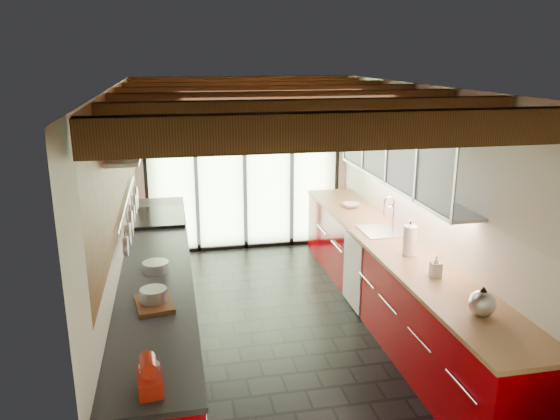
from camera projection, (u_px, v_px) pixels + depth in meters
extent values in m
plane|color=black|center=(280.00, 330.00, 5.97)|extent=(5.50, 5.50, 0.00)
plane|color=silver|center=(244.00, 165.00, 8.20)|extent=(3.20, 0.00, 3.20)
plane|color=silver|center=(379.00, 356.00, 3.02)|extent=(3.20, 0.00, 3.20)
plane|color=silver|center=(119.00, 226.00, 5.31)|extent=(0.00, 5.50, 5.50)
plane|color=silver|center=(425.00, 208.00, 5.91)|extent=(0.00, 5.50, 5.50)
plane|color=#472814|center=(280.00, 87.00, 5.25)|extent=(5.50, 5.50, 0.00)
cube|color=#593316|center=(357.00, 131.00, 3.17)|extent=(3.14, 0.14, 0.22)
cube|color=#593316|center=(317.00, 114.00, 4.01)|extent=(3.14, 0.14, 0.22)
cube|color=#593316|center=(290.00, 104.00, 4.86)|extent=(3.14, 0.14, 0.22)
cube|color=#593316|center=(272.00, 96.00, 5.71)|extent=(3.14, 0.14, 0.22)
cube|color=#593316|center=(258.00, 91.00, 6.56)|extent=(3.14, 0.14, 0.22)
cube|color=#593316|center=(248.00, 87.00, 7.41)|extent=(3.14, 0.14, 0.22)
cube|color=brown|center=(243.00, 94.00, 7.87)|extent=(3.14, 0.06, 0.50)
plane|color=brown|center=(119.00, 153.00, 5.31)|extent=(0.00, 4.90, 4.90)
plane|color=#C6EAAD|center=(245.00, 180.00, 8.25)|extent=(2.90, 0.00, 2.90)
cube|color=black|center=(146.00, 184.00, 7.96)|extent=(0.05, 0.04, 2.15)
cube|color=black|center=(337.00, 176.00, 8.51)|extent=(0.05, 0.04, 2.15)
cube|color=black|center=(245.00, 180.00, 8.21)|extent=(0.06, 0.05, 2.15)
cube|color=black|center=(244.00, 108.00, 7.91)|extent=(2.90, 0.05, 0.06)
cylinder|color=red|center=(244.00, 94.00, 7.84)|extent=(0.34, 0.04, 0.34)
cylinder|color=beige|center=(244.00, 94.00, 7.82)|extent=(0.28, 0.02, 0.28)
cube|color=#920005|center=(159.00, 303.00, 5.61)|extent=(0.65, 5.00, 0.88)
cube|color=black|center=(156.00, 261.00, 5.48)|extent=(0.68, 5.00, 0.04)
cube|color=silver|center=(160.00, 254.00, 6.97)|extent=(0.66, 0.90, 0.90)
cube|color=black|center=(158.00, 218.00, 6.84)|extent=(0.65, 0.90, 0.06)
cube|color=#920005|center=(392.00, 283.00, 6.09)|extent=(0.65, 5.00, 0.88)
cube|color=#9C754B|center=(394.00, 245.00, 5.96)|extent=(0.68, 5.00, 0.04)
cube|color=white|center=(352.00, 272.00, 6.40)|extent=(0.02, 0.60, 0.84)
cube|color=silver|center=(381.00, 231.00, 6.33)|extent=(0.45, 0.52, 0.02)
cylinder|color=silver|center=(393.00, 216.00, 6.31)|extent=(0.02, 0.02, 0.34)
torus|color=silver|center=(389.00, 202.00, 6.25)|extent=(0.14, 0.02, 0.14)
plane|color=silver|center=(387.00, 154.00, 5.98)|extent=(0.00, 3.00, 3.00)
cube|color=#9EA0A5|center=(400.00, 183.00, 6.11)|extent=(0.34, 3.00, 0.03)
cube|color=#9EA0A5|center=(404.00, 123.00, 5.92)|extent=(0.34, 3.00, 0.03)
cylinder|color=silver|center=(126.00, 201.00, 5.55)|extent=(0.02, 2.20, 0.02)
cube|color=silver|center=(130.00, 140.00, 5.30)|extent=(0.28, 2.60, 0.03)
cylinder|color=silver|center=(126.00, 246.00, 4.76)|extent=(0.04, 0.18, 0.18)
cylinder|color=silver|center=(128.00, 234.00, 5.09)|extent=(0.04, 0.22, 0.22)
cylinder|color=silver|center=(131.00, 223.00, 5.42)|extent=(0.04, 0.26, 0.26)
cylinder|color=silver|center=(133.00, 213.00, 5.75)|extent=(0.04, 0.18, 0.18)
cylinder|color=silver|center=(134.00, 205.00, 6.08)|extent=(0.04, 0.22, 0.22)
cylinder|color=silver|center=(136.00, 198.00, 6.37)|extent=(0.04, 0.26, 0.26)
cube|color=red|center=(150.00, 382.00, 3.34)|extent=(0.17, 0.27, 0.11)
cylinder|color=red|center=(148.00, 365.00, 3.29)|extent=(0.12, 0.17, 0.10)
cylinder|color=silver|center=(150.00, 372.00, 3.37)|extent=(0.14, 0.14, 0.11)
cylinder|color=silver|center=(154.00, 297.00, 4.47)|extent=(0.26, 0.26, 0.14)
cylinder|color=silver|center=(156.00, 267.00, 5.16)|extent=(0.31, 0.31, 0.09)
cube|color=brown|center=(154.00, 304.00, 4.47)|extent=(0.34, 0.44, 0.03)
sphere|color=silver|center=(482.00, 302.00, 4.29)|extent=(0.28, 0.28, 0.22)
cone|color=black|center=(484.00, 289.00, 4.25)|extent=(0.10, 0.10, 0.06)
cylinder|color=silver|center=(474.00, 295.00, 4.39)|extent=(0.05, 0.08, 0.05)
cylinder|color=white|center=(410.00, 241.00, 5.55)|extent=(0.17, 0.17, 0.31)
cylinder|color=silver|center=(411.00, 223.00, 5.50)|extent=(0.03, 0.03, 0.06)
imported|color=silver|center=(436.00, 266.00, 5.02)|extent=(0.10, 0.10, 0.21)
imported|color=silver|center=(351.00, 205.00, 7.33)|extent=(0.27, 0.27, 0.06)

